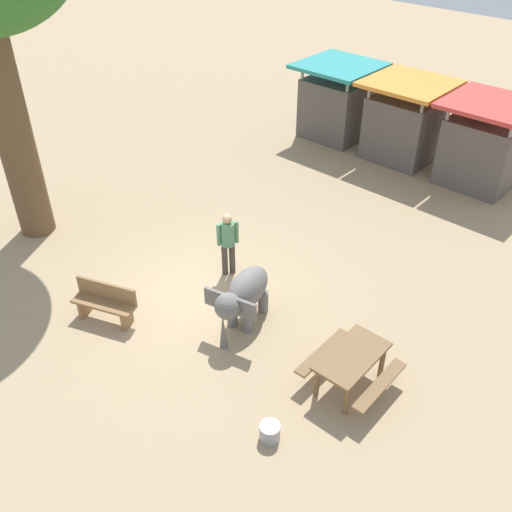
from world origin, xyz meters
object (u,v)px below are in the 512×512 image
Objects in this scene: wooden_bench at (105,301)px; picnic_table_near at (351,363)px; market_stall_teal at (336,105)px; feed_bucket at (270,432)px; market_stall_orange at (404,125)px; elephant at (243,295)px; market_stall_red at (483,148)px; person_handler at (228,240)px.

picnic_table_near is (4.90, 1.91, 0.12)m from wooden_bench.
market_stall_teal is 12.93m from feed_bucket.
market_stall_teal is at bearing 180.00° from market_stall_orange.
market_stall_teal is at bearing -100.90° from wooden_bench.
market_stall_teal is 7.00× the size of feed_bucket.
elephant is at bearing -161.95° from wooden_bench.
wooden_bench is 4.59m from feed_bucket.
elephant is 1.21× the size of wooden_bench.
market_stall_teal is at bearing -144.02° from picnic_table_near.
market_stall_orange is at bearing 180.00° from market_stall_red.
market_stall_orange is (-0.23, 8.20, 0.19)m from person_handler.
market_stall_orange is (-1.69, 9.24, 0.37)m from elephant.
elephant is 9.29m from market_stall_red.
wooden_bench reaches higher than picnic_table_near.
market_stall_orange is at bearing 0.00° from market_stall_teal.
market_stall_orange is at bearing -155.83° from picnic_table_near.
wooden_bench is 11.29m from market_stall_teal.
feed_bucket is (4.01, -11.07, -0.98)m from market_stall_orange.
market_stall_teal reaches higher than elephant.
wooden_bench is at bearing -74.28° from person_handler.
person_handler is 1.06× the size of picnic_table_near.
elephant is 0.69× the size of market_stall_teal.
picnic_table_near is 0.61× the size of market_stall_teal.
market_stall_red is at bearing 0.00° from market_stall_teal.
person_handler is at bearing 142.76° from feed_bucket.
person_handler is 1.12× the size of wooden_bench.
person_handler is 0.64× the size of market_stall_teal.
wooden_bench is at bearing -105.97° from market_stall_red.
elephant is 1.08× the size of person_handler.
elephant is 1.14× the size of picnic_table_near.
picnic_table_near is 4.24× the size of feed_bucket.
market_stall_teal is at bearing 180.00° from market_stall_red.
market_stall_teal is at bearing 120.83° from feed_bucket.
person_handler reaches higher than feed_bucket.
person_handler is at bearing -106.12° from market_stall_red.
picnic_table_near is at bearing -64.75° from market_stall_orange.
wooden_bench is 11.12m from market_stall_orange.
market_stall_orange is at bearing -114.22° from wooden_bench.
market_stall_orange is 11.81m from feed_bucket.
market_stall_teal is (-6.93, 9.17, 0.55)m from picnic_table_near.
market_stall_orange is 7.00× the size of feed_bucket.
elephant is 2.65m from picnic_table_near.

